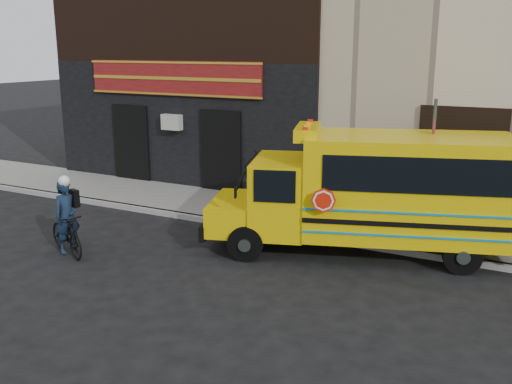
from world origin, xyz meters
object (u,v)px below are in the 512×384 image
object	(u,v)px
school_bus	(377,190)
sign_pole	(431,169)
bicycle	(66,233)
cyclist	(67,219)

from	to	relation	value
school_bus	sign_pole	xyz separation A→B (m)	(1.00, 0.82, 0.41)
bicycle	cyclist	size ratio (longest dim) A/B	1.01
sign_pole	cyclist	distance (m)	8.35
school_bus	bicycle	size ratio (longest dim) A/B	4.27
bicycle	cyclist	bearing A→B (deg)	7.21
bicycle	sign_pole	bearing A→B (deg)	-36.82
bicycle	cyclist	distance (m)	0.34
sign_pole	cyclist	xyz separation A→B (m)	(-7.20, -4.09, -1.08)
school_bus	cyclist	world-z (taller)	school_bus
sign_pole	bicycle	xyz separation A→B (m)	(-7.22, -4.14, -1.41)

